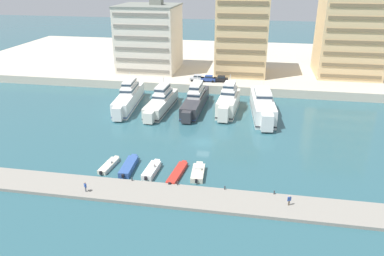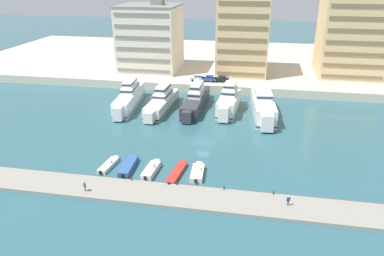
{
  "view_description": "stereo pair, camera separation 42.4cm",
  "coord_description": "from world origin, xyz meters",
  "px_view_note": "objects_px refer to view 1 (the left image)",
  "views": [
    {
      "loc": [
        9.57,
        -66.56,
        31.58
      ],
      "look_at": [
        -2.43,
        1.09,
        2.5
      ],
      "focal_mm": 35.0,
      "sensor_mm": 36.0,
      "label": 1
    },
    {
      "loc": [
        9.99,
        -66.49,
        31.58
      ],
      "look_at": [
        -2.43,
        1.09,
        2.5
      ],
      "focal_mm": 35.0,
      "sensor_mm": 36.0,
      "label": 2
    }
  ],
  "objects_px": {
    "car_black_mid_left": "(221,79)",
    "motorboat_white_mid_left": "(152,170)",
    "yacht_ivory_center_left": "(228,102)",
    "car_silver_far_left": "(197,78)",
    "motorboat_cream_far_left": "(109,165)",
    "motorboat_cream_center": "(198,172)",
    "motorboat_red_center_left": "(177,173)",
    "yacht_white_far_left": "(129,97)",
    "car_blue_left": "(209,78)",
    "pedestrian_mid_deck": "(289,200)",
    "yacht_white_center": "(263,106)",
    "yacht_charcoal_mid_left": "(195,100)",
    "pedestrian_near_edge": "(85,186)",
    "motorboat_blue_left": "(129,166)",
    "yacht_ivory_left": "(161,102)"
  },
  "relations": [
    {
      "from": "motorboat_white_mid_left",
      "to": "yacht_ivory_center_left",
      "type": "bearing_deg",
      "value": 72.48
    },
    {
      "from": "motorboat_white_mid_left",
      "to": "pedestrian_near_edge",
      "type": "distance_m",
      "value": 11.51
    },
    {
      "from": "car_black_mid_left",
      "to": "motorboat_red_center_left",
      "type": "bearing_deg",
      "value": -92.43
    },
    {
      "from": "motorboat_white_mid_left",
      "to": "pedestrian_mid_deck",
      "type": "distance_m",
      "value": 23.06
    },
    {
      "from": "motorboat_blue_left",
      "to": "motorboat_white_mid_left",
      "type": "distance_m",
      "value": 4.28
    },
    {
      "from": "motorboat_cream_far_left",
      "to": "motorboat_cream_center",
      "type": "bearing_deg",
      "value": 0.23
    },
    {
      "from": "motorboat_cream_far_left",
      "to": "motorboat_white_mid_left",
      "type": "relative_size",
      "value": 0.97
    },
    {
      "from": "motorboat_cream_far_left",
      "to": "pedestrian_mid_deck",
      "type": "relative_size",
      "value": 3.92
    },
    {
      "from": "yacht_white_center",
      "to": "motorboat_white_mid_left",
      "type": "distance_m",
      "value": 35.59
    },
    {
      "from": "motorboat_red_center_left",
      "to": "motorboat_cream_center",
      "type": "relative_size",
      "value": 1.28
    },
    {
      "from": "motorboat_blue_left",
      "to": "yacht_ivory_left",
      "type": "bearing_deg",
      "value": 93.63
    },
    {
      "from": "motorboat_white_mid_left",
      "to": "pedestrian_mid_deck",
      "type": "relative_size",
      "value": 4.03
    },
    {
      "from": "motorboat_white_mid_left",
      "to": "car_black_mid_left",
      "type": "relative_size",
      "value": 1.57
    },
    {
      "from": "yacht_white_center",
      "to": "motorboat_cream_far_left",
      "type": "height_order",
      "value": "yacht_white_center"
    },
    {
      "from": "yacht_ivory_left",
      "to": "yacht_charcoal_mid_left",
      "type": "bearing_deg",
      "value": 18.27
    },
    {
      "from": "yacht_charcoal_mid_left",
      "to": "yacht_ivory_center_left",
      "type": "distance_m",
      "value": 8.31
    },
    {
      "from": "yacht_white_center",
      "to": "car_blue_left",
      "type": "height_order",
      "value": "yacht_white_center"
    },
    {
      "from": "yacht_charcoal_mid_left",
      "to": "motorboat_cream_far_left",
      "type": "bearing_deg",
      "value": -106.59
    },
    {
      "from": "yacht_white_far_left",
      "to": "yacht_charcoal_mid_left",
      "type": "bearing_deg",
      "value": 6.09
    },
    {
      "from": "motorboat_cream_far_left",
      "to": "motorboat_white_mid_left",
      "type": "distance_m",
      "value": 7.85
    },
    {
      "from": "motorboat_blue_left",
      "to": "motorboat_red_center_left",
      "type": "bearing_deg",
      "value": -3.89
    },
    {
      "from": "pedestrian_near_edge",
      "to": "motorboat_white_mid_left",
      "type": "bearing_deg",
      "value": 45.38
    },
    {
      "from": "yacht_charcoal_mid_left",
      "to": "pedestrian_near_edge",
      "type": "relative_size",
      "value": 13.46
    },
    {
      "from": "car_silver_far_left",
      "to": "car_blue_left",
      "type": "height_order",
      "value": "same"
    },
    {
      "from": "yacht_charcoal_mid_left",
      "to": "motorboat_white_mid_left",
      "type": "distance_m",
      "value": 33.16
    },
    {
      "from": "motorboat_red_center_left",
      "to": "car_blue_left",
      "type": "distance_m",
      "value": 49.01
    },
    {
      "from": "yacht_ivory_center_left",
      "to": "yacht_white_center",
      "type": "distance_m",
      "value": 8.24
    },
    {
      "from": "yacht_white_center",
      "to": "yacht_ivory_left",
      "type": "bearing_deg",
      "value": -179.78
    },
    {
      "from": "motorboat_cream_far_left",
      "to": "yacht_ivory_center_left",
      "type": "bearing_deg",
      "value": 60.23
    },
    {
      "from": "motorboat_red_center_left",
      "to": "yacht_white_far_left",
      "type": "bearing_deg",
      "value": 121.38
    },
    {
      "from": "yacht_white_far_left",
      "to": "yacht_charcoal_mid_left",
      "type": "relative_size",
      "value": 1.0
    },
    {
      "from": "motorboat_cream_far_left",
      "to": "car_blue_left",
      "type": "relative_size",
      "value": 1.53
    },
    {
      "from": "yacht_ivory_center_left",
      "to": "motorboat_cream_center",
      "type": "relative_size",
      "value": 2.54
    },
    {
      "from": "yacht_ivory_center_left",
      "to": "motorboat_white_mid_left",
      "type": "bearing_deg",
      "value": -107.52
    },
    {
      "from": "yacht_charcoal_mid_left",
      "to": "yacht_ivory_center_left",
      "type": "height_order",
      "value": "yacht_ivory_center_left"
    },
    {
      "from": "motorboat_cream_far_left",
      "to": "pedestrian_near_edge",
      "type": "distance_m",
      "value": 8.82
    },
    {
      "from": "car_blue_left",
      "to": "pedestrian_mid_deck",
      "type": "distance_m",
      "value": 58.64
    },
    {
      "from": "yacht_ivory_center_left",
      "to": "car_blue_left",
      "type": "distance_m",
      "value": 18.51
    },
    {
      "from": "motorboat_white_mid_left",
      "to": "motorboat_cream_center",
      "type": "xyz_separation_m",
      "value": [
        7.8,
        0.64,
        -0.06
      ]
    },
    {
      "from": "yacht_ivory_left",
      "to": "yacht_white_center",
      "type": "bearing_deg",
      "value": 0.22
    },
    {
      "from": "yacht_ivory_left",
      "to": "car_blue_left",
      "type": "bearing_deg",
      "value": 63.83
    },
    {
      "from": "yacht_ivory_center_left",
      "to": "car_silver_far_left",
      "type": "distance_m",
      "value": 20.03
    },
    {
      "from": "motorboat_cream_center",
      "to": "pedestrian_mid_deck",
      "type": "xyz_separation_m",
      "value": [
        14.31,
        -7.11,
        0.99
      ]
    },
    {
      "from": "motorboat_white_mid_left",
      "to": "pedestrian_near_edge",
      "type": "xyz_separation_m",
      "value": [
        -8.06,
        -8.17,
        0.94
      ]
    },
    {
      "from": "yacht_white_far_left",
      "to": "car_blue_left",
      "type": "xyz_separation_m",
      "value": [
        17.64,
        17.62,
        0.97
      ]
    },
    {
      "from": "car_blue_left",
      "to": "motorboat_blue_left",
      "type": "bearing_deg",
      "value": -98.48
    },
    {
      "from": "yacht_ivory_center_left",
      "to": "motorboat_white_mid_left",
      "type": "height_order",
      "value": "yacht_ivory_center_left"
    },
    {
      "from": "yacht_ivory_left",
      "to": "motorboat_blue_left",
      "type": "bearing_deg",
      "value": -86.37
    },
    {
      "from": "yacht_charcoal_mid_left",
      "to": "pedestrian_mid_deck",
      "type": "relative_size",
      "value": 13.55
    },
    {
      "from": "car_black_mid_left",
      "to": "motorboat_white_mid_left",
      "type": "bearing_deg",
      "value": -97.51
    }
  ]
}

